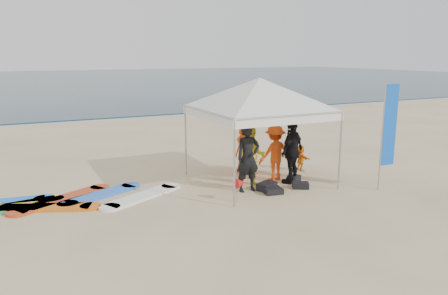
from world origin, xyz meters
name	(u,v)px	position (x,y,z in m)	size (l,w,h in m)	color
ground	(265,219)	(0.00, 0.00, 0.00)	(120.00, 120.00, 0.00)	beige
ocean	(49,81)	(0.00, 60.00, 0.04)	(160.00, 84.00, 0.08)	#0C2633
shoreline_foam	(108,119)	(0.00, 18.20, 0.00)	(160.00, 1.20, 0.01)	silver
person_black_a	(248,158)	(0.67, 2.06, 0.96)	(0.70, 0.46, 1.93)	black
person_yellow	(251,156)	(1.01, 2.47, 0.89)	(0.87, 0.67, 1.78)	yellow
person_orange_a	(275,153)	(1.96, 2.69, 0.85)	(1.10, 0.63, 1.70)	#EB4914
person_black_b	(292,151)	(2.24, 2.18, 0.97)	(1.14, 0.47, 1.94)	black
person_orange_b	(246,146)	(1.58, 3.81, 0.88)	(0.86, 0.56, 1.76)	#E65014
person_seated	(301,158)	(3.34, 3.23, 0.43)	(0.79, 0.25, 0.85)	orange
canopy_tent	(260,78)	(1.39, 2.71, 3.12)	(4.75, 4.75, 3.58)	#A5A5A8
feather_flag	(389,127)	(4.31, 0.51, 1.81)	(0.52, 0.04, 3.09)	#A5A5A8
marker_pennant	(241,183)	(0.07, 1.36, 0.49)	(0.28, 0.28, 0.64)	#A5A5A8
gear_pile	(280,186)	(1.58, 1.79, 0.10)	(1.71, 1.10, 0.22)	black
surfboard_spread	(54,202)	(-4.39, 3.33, 0.04)	(5.96, 2.30, 0.07)	#BA3A15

